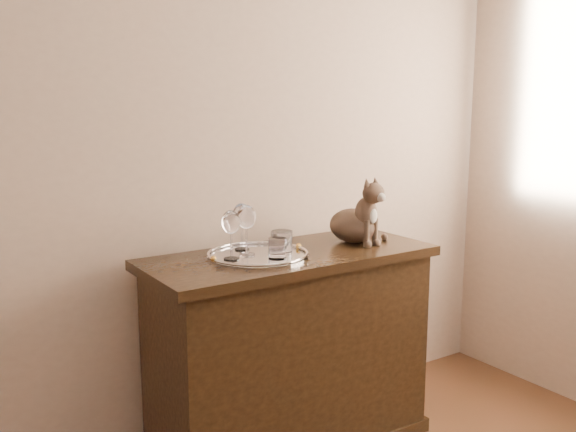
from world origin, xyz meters
The scene contains 10 objects.
wall_back centered at (0.00, 2.25, 1.35)m, with size 4.00×0.10×2.70m, color tan.
sideboard centered at (0.60, 1.94, 0.42)m, with size 1.20×0.50×0.85m, color black, non-canonical shape.
tray centered at (0.46, 1.95, 0.85)m, with size 0.40×0.40×0.01m, color silver.
wine_glass_b centered at (0.45, 2.06, 0.95)m, with size 0.07×0.07×0.19m, color white, non-canonical shape.
wine_glass_c centered at (0.33, 1.95, 0.95)m, with size 0.07×0.07×0.19m, color silver, non-canonical shape.
wine_glass_d centered at (0.42, 1.97, 0.96)m, with size 0.08×0.08×0.20m, color white, non-canonical shape.
tumbler_a centered at (0.55, 1.92, 0.90)m, with size 0.08×0.08×0.09m, color white.
tumbler_b centered at (0.49, 1.86, 0.90)m, with size 0.07×0.07×0.08m, color white.
tumbler_c centered at (0.55, 1.94, 0.90)m, with size 0.07×0.07×0.08m, color white.
cat centered at (0.94, 1.96, 1.00)m, with size 0.29×0.27×0.29m, color brown, non-canonical shape.
Camera 1 is at (-0.80, -0.17, 1.46)m, focal length 40.00 mm.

